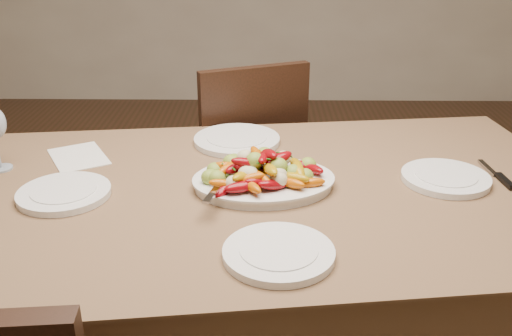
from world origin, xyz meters
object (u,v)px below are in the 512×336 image
object	(u,v)px
dining_table	(256,302)
chair_far	(238,168)
serving_platter	(264,183)
plate_right	(445,178)
plate_near	(279,253)
plate_far	(237,140)
plate_left	(64,193)

from	to	relation	value
dining_table	chair_far	size ratio (longest dim) A/B	1.94
serving_platter	plate_right	distance (m)	0.51
serving_platter	plate_near	size ratio (longest dim) A/B	1.53
plate_far	serving_platter	bearing A→B (deg)	-75.07
dining_table	serving_platter	world-z (taller)	serving_platter
plate_right	plate_near	bearing A→B (deg)	-140.32
plate_right	plate_far	size ratio (longest dim) A/B	0.87
chair_far	plate_far	bearing A→B (deg)	69.54
plate_right	plate_near	size ratio (longest dim) A/B	0.99
dining_table	plate_left	size ratio (longest dim) A/B	7.54
serving_platter	plate_far	bearing A→B (deg)	104.93
serving_platter	plate_far	size ratio (longest dim) A/B	1.34
dining_table	plate_far	world-z (taller)	plate_far
plate_near	plate_left	bearing A→B (deg)	153.18
plate_right	plate_far	bearing A→B (deg)	154.42
serving_platter	plate_far	distance (m)	0.34
serving_platter	plate_far	world-z (taller)	serving_platter
dining_table	plate_left	xyz separation A→B (m)	(-0.51, -0.05, 0.39)
plate_far	plate_left	bearing A→B (deg)	-137.93
chair_far	plate_near	world-z (taller)	chair_far
plate_right	plate_left	bearing A→B (deg)	-173.90
plate_left	plate_right	distance (m)	1.05
chair_far	plate_far	distance (m)	0.52
chair_far	plate_left	xyz separation A→B (m)	(-0.42, -0.83, 0.29)
plate_right	plate_far	xyz separation A→B (m)	(-0.60, 0.29, 0.00)
chair_far	serving_platter	size ratio (longest dim) A/B	2.52
serving_platter	plate_near	bearing A→B (deg)	-84.54
plate_left	plate_near	distance (m)	0.63
dining_table	plate_left	world-z (taller)	plate_left
plate_right	serving_platter	bearing A→B (deg)	-174.83
chair_far	serving_platter	distance (m)	0.82
dining_table	plate_far	distance (m)	0.52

